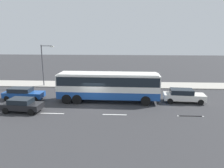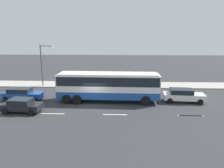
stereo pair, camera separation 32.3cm
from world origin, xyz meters
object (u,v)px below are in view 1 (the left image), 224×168
coach_bus (108,84)px  car_white_minivan (183,95)px  street_lamp (44,62)px  pedestrian_near_curb (132,81)px  car_blue_saloon (23,93)px  car_black_sedan (22,105)px

coach_bus → car_white_minivan: (8.78, 0.21, -1.30)m
street_lamp → pedestrian_near_curb: bearing=-1.2°
car_blue_saloon → pedestrian_near_curb: (13.53, 6.51, 0.25)m
coach_bus → car_black_sedan: size_ratio=2.85×
car_blue_saloon → pedestrian_near_curb: bearing=28.0°
coach_bus → car_white_minivan: 8.88m
car_blue_saloon → pedestrian_near_curb: 15.01m
street_lamp → car_white_minivan: bearing=-19.8°
pedestrian_near_curb → car_white_minivan: bearing=-15.0°
coach_bus → street_lamp: street_lamp is taller
coach_bus → car_blue_saloon: size_ratio=2.43×
pedestrian_near_curb → car_blue_saloon: bearing=-120.4°
car_blue_saloon → car_white_minivan: (19.20, -0.00, 0.04)m
car_white_minivan → street_lamp: bearing=164.9°
car_white_minivan → street_lamp: street_lamp is taller
car_white_minivan → pedestrian_near_curb: bearing=135.7°
car_black_sedan → street_lamp: bearing=103.0°
car_blue_saloon → coach_bus: bearing=1.1°
car_white_minivan → pedestrian_near_curb: pedestrian_near_curb is taller
car_white_minivan → street_lamp: 20.32m
car_white_minivan → car_black_sedan: bearing=-161.9°
car_blue_saloon → car_white_minivan: size_ratio=1.02×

